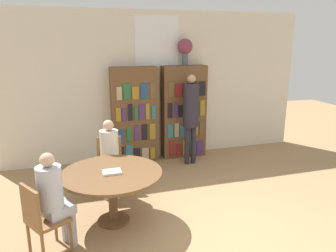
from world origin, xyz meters
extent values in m
plane|color=#9E7A51|center=(0.00, 0.00, 0.00)|extent=(16.00, 16.00, 0.00)
cube|color=beige|center=(0.00, 3.37, 1.50)|extent=(6.40, 0.06, 3.00)
cube|color=white|center=(0.00, 3.33, 2.35)|extent=(0.90, 0.01, 1.10)
cube|color=brown|center=(-0.52, 3.18, 0.96)|extent=(0.92, 0.32, 1.92)
cube|color=black|center=(-0.85, 3.01, 0.21)|extent=(0.10, 0.02, 0.31)
cube|color=#2D707A|center=(-0.68, 3.01, 0.23)|extent=(0.14, 0.02, 0.33)
cube|color=black|center=(-0.53, 3.01, 0.19)|extent=(0.13, 0.02, 0.25)
cube|color=tan|center=(-0.35, 3.01, 0.18)|extent=(0.14, 0.02, 0.24)
cube|color=olive|center=(-0.20, 3.01, 0.18)|extent=(0.10, 0.02, 0.23)
cube|color=navy|center=(-0.86, 3.01, 0.60)|extent=(0.14, 0.02, 0.25)
cube|color=#236638|center=(-0.68, 3.01, 0.61)|extent=(0.09, 0.02, 0.26)
cube|color=#4C2D6B|center=(-0.52, 3.01, 0.63)|extent=(0.10, 0.02, 0.31)
cube|color=black|center=(-0.37, 3.01, 0.64)|extent=(0.11, 0.02, 0.32)
cube|color=olive|center=(-0.20, 3.01, 0.64)|extent=(0.12, 0.02, 0.32)
cube|color=olive|center=(-0.87, 3.01, 1.03)|extent=(0.10, 0.02, 0.27)
cube|color=#4C2D6B|center=(-0.77, 3.01, 1.02)|extent=(0.07, 0.02, 0.25)
cube|color=black|center=(-0.64, 3.01, 1.06)|extent=(0.09, 0.02, 0.33)
cube|color=#236638|center=(-0.53, 3.01, 1.03)|extent=(0.06, 0.02, 0.26)
cube|color=#4C2D6B|center=(-0.41, 3.01, 1.05)|extent=(0.11, 0.02, 0.32)
cube|color=olive|center=(-0.29, 3.01, 1.06)|extent=(0.08, 0.02, 0.32)
cube|color=#2D707A|center=(-0.17, 3.01, 1.03)|extent=(0.08, 0.02, 0.26)
cube|color=tan|center=(-0.84, 3.01, 1.44)|extent=(0.10, 0.02, 0.25)
cube|color=#236638|center=(-0.69, 3.01, 1.46)|extent=(0.13, 0.02, 0.30)
cube|color=olive|center=(-0.53, 3.01, 1.44)|extent=(0.13, 0.02, 0.25)
cube|color=navy|center=(-0.36, 3.01, 1.46)|extent=(0.13, 0.02, 0.30)
cube|color=brown|center=(-0.19, 3.01, 1.48)|extent=(0.10, 0.02, 0.32)
cube|color=brown|center=(0.52, 3.18, 0.96)|extent=(0.92, 0.32, 1.92)
cube|color=maroon|center=(0.20, 3.01, 0.23)|extent=(0.09, 0.02, 0.33)
cube|color=maroon|center=(0.36, 3.01, 0.19)|extent=(0.11, 0.02, 0.26)
cube|color=olive|center=(0.52, 3.01, 0.23)|extent=(0.12, 0.02, 0.33)
cube|color=#2D707A|center=(0.69, 3.01, 0.22)|extent=(0.13, 0.02, 0.32)
cube|color=#4C2D6B|center=(0.84, 3.01, 0.20)|extent=(0.15, 0.02, 0.28)
cube|color=#2D707A|center=(0.18, 3.01, 0.61)|extent=(0.11, 0.02, 0.27)
cube|color=tan|center=(0.32, 3.01, 0.62)|extent=(0.09, 0.02, 0.29)
cube|color=#2D707A|center=(0.45, 3.01, 0.60)|extent=(0.12, 0.02, 0.24)
cube|color=#4C2D6B|center=(0.58, 3.01, 0.60)|extent=(0.12, 0.02, 0.24)
cube|color=olive|center=(0.73, 3.01, 0.61)|extent=(0.11, 0.02, 0.26)
cube|color=brown|center=(0.86, 3.01, 0.61)|extent=(0.08, 0.02, 0.27)
cube|color=black|center=(0.17, 3.01, 1.05)|extent=(0.09, 0.02, 0.30)
cube|color=#4C2D6B|center=(0.29, 3.01, 1.05)|extent=(0.07, 0.02, 0.30)
cube|color=black|center=(0.40, 3.01, 1.02)|extent=(0.09, 0.02, 0.24)
cube|color=navy|center=(0.52, 3.01, 1.06)|extent=(0.07, 0.02, 0.33)
cube|color=#2D707A|center=(0.65, 3.01, 1.04)|extent=(0.07, 0.02, 0.29)
cube|color=navy|center=(0.77, 3.01, 1.03)|extent=(0.07, 0.02, 0.26)
cube|color=olive|center=(0.88, 3.01, 1.06)|extent=(0.10, 0.02, 0.32)
cube|color=brown|center=(0.19, 3.01, 1.47)|extent=(0.12, 0.02, 0.30)
cube|color=maroon|center=(0.36, 3.01, 1.44)|extent=(0.14, 0.02, 0.26)
cube|color=maroon|center=(0.51, 3.01, 1.46)|extent=(0.12, 0.02, 0.28)
cube|color=black|center=(0.68, 3.01, 1.47)|extent=(0.12, 0.02, 0.30)
cube|color=black|center=(0.86, 3.01, 1.46)|extent=(0.14, 0.02, 0.29)
cylinder|color=#475166|center=(0.54, 3.18, 2.05)|extent=(0.12, 0.12, 0.25)
sphere|color=brown|center=(0.54, 3.18, 2.30)|extent=(0.30, 0.30, 0.30)
cylinder|color=brown|center=(-1.30, 0.93, 0.01)|extent=(0.44, 0.44, 0.03)
cylinder|color=brown|center=(-1.30, 0.93, 0.36)|extent=(0.12, 0.12, 0.66)
cylinder|color=brown|center=(-1.30, 0.93, 0.71)|extent=(1.35, 1.35, 0.04)
cube|color=brown|center=(-2.10, 0.45, 0.42)|extent=(0.55, 0.55, 0.04)
cube|color=brown|center=(-2.26, 0.36, 0.67)|extent=(0.23, 0.36, 0.45)
cylinder|color=brown|center=(-2.04, 0.69, 0.20)|extent=(0.04, 0.04, 0.40)
cylinder|color=brown|center=(-1.87, 0.39, 0.20)|extent=(0.04, 0.04, 0.40)
cylinder|color=brown|center=(-2.33, 0.51, 0.20)|extent=(0.04, 0.04, 0.40)
cylinder|color=brown|center=(-2.16, 0.22, 0.20)|extent=(0.04, 0.04, 0.40)
cube|color=brown|center=(-1.21, 1.86, 0.42)|extent=(0.44, 0.44, 0.04)
cube|color=brown|center=(-1.19, 2.04, 0.67)|extent=(0.40, 0.07, 0.45)
cylinder|color=brown|center=(-1.05, 1.67, 0.20)|extent=(0.04, 0.04, 0.40)
cylinder|color=brown|center=(-1.39, 1.71, 0.20)|extent=(0.04, 0.04, 0.40)
cylinder|color=brown|center=(-1.02, 2.01, 0.20)|extent=(0.04, 0.04, 0.40)
cylinder|color=brown|center=(-1.36, 2.04, 0.20)|extent=(0.04, 0.04, 0.40)
cube|color=beige|center=(-1.22, 1.72, 0.50)|extent=(0.32, 0.35, 0.12)
cylinder|color=beige|center=(-1.21, 1.80, 0.81)|extent=(0.29, 0.29, 0.50)
sphere|color=tan|center=(-1.21, 1.80, 1.15)|extent=(0.17, 0.17, 0.17)
cylinder|color=beige|center=(-1.15, 1.60, 0.22)|extent=(0.10, 0.10, 0.44)
cylinder|color=beige|center=(-1.31, 1.62, 0.22)|extent=(0.10, 0.10, 0.44)
cube|color=#B2B7C6|center=(-1.98, 0.52, 0.50)|extent=(0.42, 0.41, 0.12)
cylinder|color=#B2B7C6|center=(-2.05, 0.48, 0.81)|extent=(0.28, 0.28, 0.50)
sphere|color=tan|center=(-2.05, 0.48, 1.14)|extent=(0.16, 0.16, 0.16)
cylinder|color=#B2B7C6|center=(-1.92, 0.65, 0.22)|extent=(0.10, 0.10, 0.44)
cylinder|color=#B2B7C6|center=(-1.85, 0.51, 0.22)|extent=(0.10, 0.10, 0.44)
cylinder|color=#28232D|center=(0.42, 2.67, 0.39)|extent=(0.10, 0.10, 0.78)
cylinder|color=#28232D|center=(0.56, 2.67, 0.39)|extent=(0.10, 0.10, 0.78)
cylinder|color=#28232D|center=(0.49, 2.67, 1.20)|extent=(0.31, 0.31, 0.84)
sphere|color=tan|center=(0.49, 2.67, 1.71)|extent=(0.17, 0.17, 0.17)
cylinder|color=#28232D|center=(0.58, 2.94, 1.41)|extent=(0.07, 0.30, 0.07)
cube|color=silver|center=(-1.30, 0.89, 0.75)|extent=(0.24, 0.18, 0.03)
camera|label=1|loc=(-1.77, -3.16, 2.43)|focal=35.00mm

